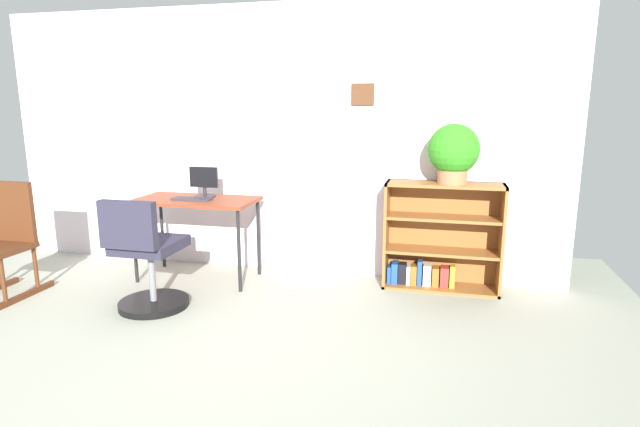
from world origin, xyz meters
name	(u,v)px	position (x,y,z in m)	size (l,w,h in m)	color
ground_plane	(145,384)	(0.00, 0.00, 0.00)	(6.24, 6.24, 0.00)	gray
wall_back	(269,142)	(0.00, 2.15, 1.18)	(5.20, 0.12, 2.36)	silver
desk	(196,206)	(-0.51, 1.68, 0.65)	(1.04, 0.53, 0.72)	brown
monitor	(204,183)	(-0.47, 1.77, 0.84)	(0.26, 0.18, 0.26)	#262628
keyboard	(192,199)	(-0.51, 1.61, 0.73)	(0.34, 0.11, 0.02)	#2E2B32
office_chair	(146,262)	(-0.55, 0.94, 0.38)	(0.52, 0.55, 0.86)	black
rocking_chair	(5,239)	(-1.83, 0.97, 0.46)	(0.42, 0.64, 0.91)	#4D2713
bookshelf_low	(439,240)	(1.54, 1.96, 0.40)	(0.94, 0.30, 0.89)	brown
potted_plant_on_shelf	(454,152)	(1.62, 1.90, 1.14)	(0.40, 0.40, 0.47)	#9E6642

